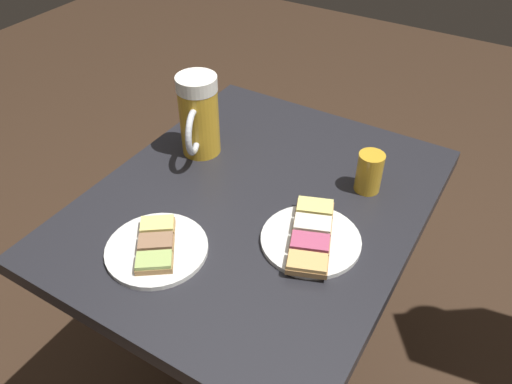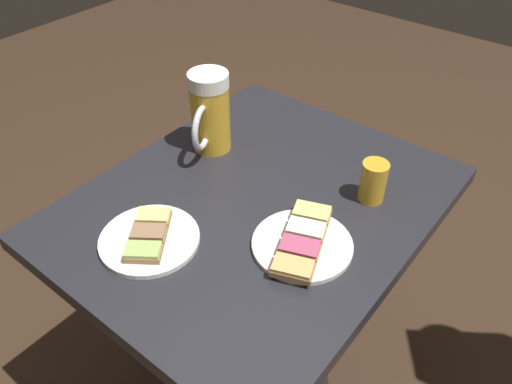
# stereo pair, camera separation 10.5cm
# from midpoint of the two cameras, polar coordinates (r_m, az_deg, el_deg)

# --- Properties ---
(cafe_table) EXTENTS (0.65, 0.79, 0.74)m
(cafe_table) POSITION_cam_midpoint_polar(r_m,az_deg,el_deg) (1.18, -2.56, -7.26)
(cafe_table) COLOR black
(cafe_table) RESTS_ON ground_plane
(plate_near) EXTENTS (0.19, 0.19, 0.03)m
(plate_near) POSITION_cam_midpoint_polar(r_m,az_deg,el_deg) (0.97, -14.19, -6.21)
(plate_near) COLOR white
(plate_near) RESTS_ON cafe_table
(plate_far) EXTENTS (0.19, 0.21, 0.03)m
(plate_far) POSITION_cam_midpoint_polar(r_m,az_deg,el_deg) (0.96, 3.10, -5.30)
(plate_far) COLOR white
(plate_far) RESTS_ON cafe_table
(beer_mug) EXTENTS (0.09, 0.15, 0.19)m
(beer_mug) POSITION_cam_midpoint_polar(r_m,az_deg,el_deg) (1.16, -9.09, 8.28)
(beer_mug) COLOR gold
(beer_mug) RESTS_ON cafe_table
(beer_glass_small) EXTENTS (0.05, 0.05, 0.09)m
(beer_glass_small) POSITION_cam_midpoint_polar(r_m,az_deg,el_deg) (1.07, 9.93, 2.09)
(beer_glass_small) COLOR gold
(beer_glass_small) RESTS_ON cafe_table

